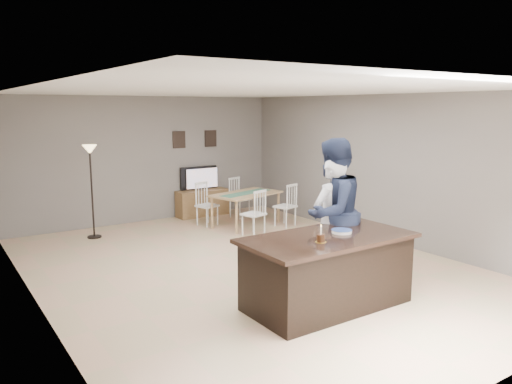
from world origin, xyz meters
TOP-DOWN VIEW (x-y plane):
  - floor at (0.00, 0.00)m, footprint 8.00×8.00m
  - room_shell at (0.00, 0.00)m, footprint 8.00×8.00m
  - kitchen_island at (0.00, -1.80)m, footprint 2.15×1.10m
  - tv_console at (1.20, 3.77)m, footprint 1.20×0.40m
  - television at (1.20, 3.84)m, footprint 0.91×0.12m
  - tv_screen_glow at (1.20, 3.76)m, footprint 0.78×0.00m
  - picture_frames at (1.15, 3.98)m, footprint 1.10×0.02m
  - doorway at (-2.99, -2.30)m, footprint 0.00×2.10m
  - woman at (0.55, -1.25)m, footprint 0.70×0.50m
  - man at (0.57, -1.25)m, footprint 1.17×1.02m
  - birthday_cake at (-0.26, -1.96)m, footprint 0.13×0.13m
  - plate_stack at (0.25, -1.78)m, footprint 0.26×0.26m
  - dining_table at (1.51, 2.40)m, footprint 1.79×1.97m
  - floor_lamp at (-1.45, 3.18)m, footprint 0.27×0.27m

SIDE VIEW (x-z plane):
  - floor at x=0.00m, z-range 0.00..0.00m
  - tv_console at x=1.20m, z-range 0.00..0.60m
  - kitchen_island at x=0.00m, z-range 0.00..0.90m
  - dining_table at x=1.51m, z-range 0.12..1.02m
  - television at x=1.20m, z-range 0.60..1.13m
  - tv_screen_glow at x=1.20m, z-range 0.48..1.26m
  - woman at x=0.55m, z-range 0.00..1.80m
  - plate_stack at x=0.25m, z-range 0.90..0.94m
  - birthday_cake at x=-0.26m, z-range 0.85..1.05m
  - man at x=0.57m, z-range 0.00..2.05m
  - doorway at x=-2.99m, z-range -0.07..2.58m
  - floor_lamp at x=-1.45m, z-range 0.49..2.26m
  - room_shell at x=0.00m, z-range -2.32..5.68m
  - picture_frames at x=1.15m, z-range 1.56..1.94m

